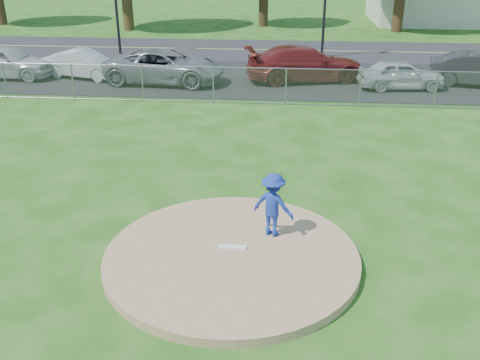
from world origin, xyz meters
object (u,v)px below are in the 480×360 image
object	(u,v)px
parked_car_silver	(5,62)
parked_car_white	(85,64)
parked_car_charcoal	(480,70)
traffic_cone	(123,72)
parked_car_pearl	(401,74)
parked_car_gray	(165,66)
pitcher	(273,205)
parked_car_darkred	(305,64)

from	to	relation	value
parked_car_silver	parked_car_white	size ratio (longest dim) A/B	1.17
parked_car_silver	parked_car_charcoal	world-z (taller)	parked_car_silver
traffic_cone	parked_car_pearl	xyz separation A→B (m)	(13.13, -0.57, 0.29)
parked_car_silver	parked_car_gray	distance (m)	8.01
pitcher	parked_car_silver	distance (m)	19.91
parked_car_gray	parked_car_silver	bearing A→B (deg)	92.29
traffic_cone	pitcher	bearing A→B (deg)	-62.16
traffic_cone	parked_car_white	size ratio (longest dim) A/B	0.18
pitcher	parked_car_darkred	size ratio (longest dim) A/B	0.26
traffic_cone	parked_car_white	xyz separation A→B (m)	(-1.95, 0.24, 0.31)
parked_car_white	parked_car_charcoal	size ratio (longest dim) A/B	0.89
traffic_cone	parked_car_darkred	xyz separation A→B (m)	(8.82, 0.61, 0.46)
traffic_cone	parked_car_white	distance (m)	1.99
parked_car_pearl	parked_car_darkred	bearing A→B (deg)	68.93
parked_car_white	parked_car_gray	distance (m)	4.20
parked_car_silver	parked_car_charcoal	bearing A→B (deg)	-88.15
parked_car_gray	traffic_cone	bearing A→B (deg)	83.34
parked_car_charcoal	parked_car_pearl	bearing A→B (deg)	115.82
traffic_cone	parked_car_charcoal	xyz separation A→B (m)	(16.87, 0.32, 0.38)
traffic_cone	parked_car_silver	xyz separation A→B (m)	(-5.81, -0.13, 0.44)
parked_car_darkred	parked_car_pearl	size ratio (longest dim) A/B	1.47
parked_car_darkred	parked_car_silver	bearing A→B (deg)	78.95
pitcher	parked_car_white	bearing A→B (deg)	-33.22
parked_car_gray	pitcher	bearing A→B (deg)	-154.25
pitcher	parked_car_white	world-z (taller)	pitcher
parked_car_white	parked_car_pearl	bearing A→B (deg)	-77.15
parked_car_silver	parked_car_darkred	distance (m)	14.65
pitcher	parked_car_white	xyz separation A→B (m)	(-9.72, 14.94, -0.26)
traffic_cone	parked_car_darkred	bearing A→B (deg)	3.98
traffic_cone	parked_car_charcoal	bearing A→B (deg)	1.10
parked_car_white	parked_car_darkred	distance (m)	10.78
parked_car_silver	parked_car_pearl	size ratio (longest dim) A/B	1.22
parked_car_white	parked_car_darkred	size ratio (longest dim) A/B	0.71
pitcher	parked_car_silver	bearing A→B (deg)	-23.28
parked_car_silver	parked_car_white	distance (m)	3.88
pitcher	parked_car_gray	size ratio (longest dim) A/B	0.26
pitcher	parked_car_charcoal	world-z (taller)	pitcher
pitcher	parked_car_charcoal	size ratio (longest dim) A/B	0.33
parked_car_pearl	pitcher	bearing A→B (deg)	153.48
pitcher	parked_car_gray	world-z (taller)	pitcher
traffic_cone	parked_car_gray	bearing A→B (deg)	-11.07
pitcher	parked_car_silver	size ratio (longest dim) A/B	0.31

